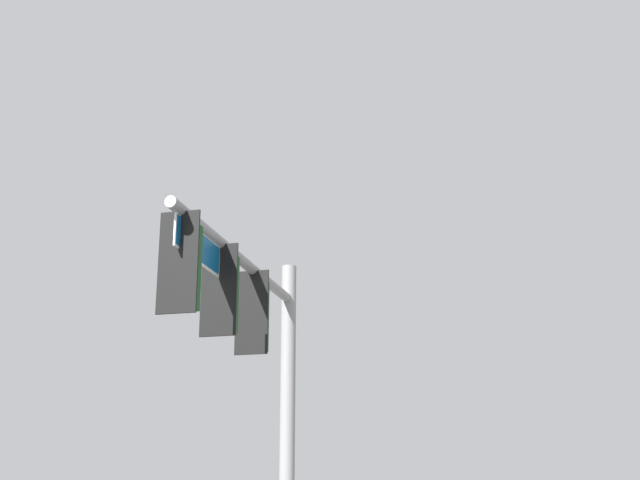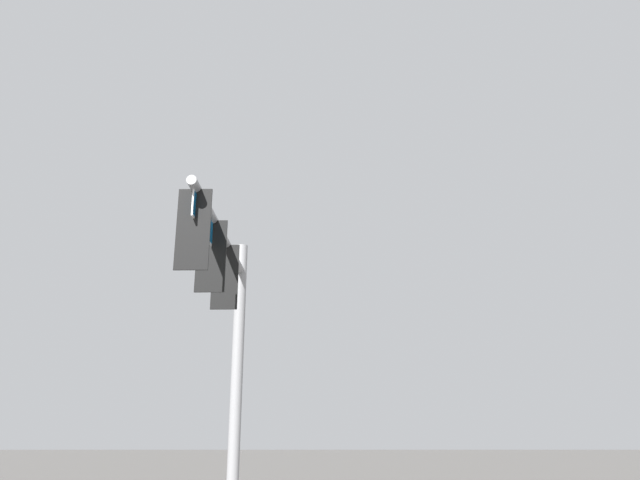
% 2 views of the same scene
% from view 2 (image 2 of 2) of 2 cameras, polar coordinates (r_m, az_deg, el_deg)
% --- Properties ---
extents(signal_pole_near, '(5.32, 0.61, 6.13)m').
position_cam_2_polar(signal_pole_near, '(12.27, -8.76, -6.16)').
color(signal_pole_near, gray).
rests_on(signal_pole_near, ground_plane).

